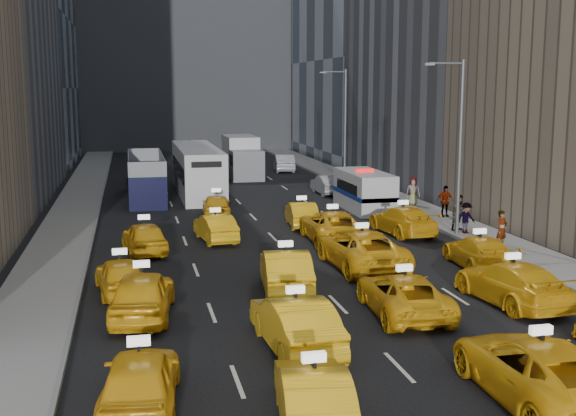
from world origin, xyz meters
name	(u,v)px	position (x,y,z in m)	size (l,w,h in m)	color
ground	(355,322)	(0.00, 0.00, 0.00)	(160.00, 160.00, 0.00)	black
sidewalk_west	(76,208)	(-10.50, 25.00, 0.07)	(3.00, 90.00, 0.15)	gray
sidewalk_east	(390,198)	(10.50, 25.00, 0.07)	(3.00, 90.00, 0.15)	gray
curb_west	(100,207)	(-9.05, 25.00, 0.09)	(0.15, 90.00, 0.18)	slate
curb_east	(370,198)	(9.05, 25.00, 0.09)	(0.15, 90.00, 0.18)	slate
streetlight_near	(458,142)	(9.18, 12.00, 4.92)	(2.15, 0.22, 9.00)	#595B60
streetlight_far	(344,123)	(9.18, 32.00, 4.92)	(2.15, 0.22, 9.00)	#595B60
taxi_0	(140,380)	(-7.00, -5.20, 0.75)	(1.78, 4.42, 1.51)	#F5B014
taxi_1	(314,397)	(-3.19, -6.92, 0.72)	(1.53, 4.38, 1.44)	#F5B014
taxi_2	(539,369)	(2.57, -6.72, 0.79)	(2.62, 5.68, 1.58)	#F5B014
taxi_4	(142,294)	(-6.80, 1.95, 0.81)	(1.92, 4.78, 1.63)	#F5B014
taxi_5	(295,323)	(-2.48, -1.99, 0.79)	(1.68, 4.82, 1.59)	#F5B014
taxi_6	(404,294)	(1.84, 0.41, 0.70)	(2.34, 5.06, 1.41)	#F5B014
taxi_7	(511,283)	(6.05, 0.76, 0.76)	(2.14, 5.25, 1.52)	#F5B014
taxi_8	(121,275)	(-7.55, 5.03, 0.70)	(1.65, 4.10, 1.40)	#F5B014
taxi_9	(286,270)	(-1.45, 4.08, 0.80)	(1.70, 4.87, 1.61)	#F5B014
taxi_10	(362,249)	(2.47, 6.86, 0.81)	(2.70, 5.86, 1.63)	#F5B014
taxi_11	(479,252)	(7.37, 5.80, 0.69)	(1.92, 4.73, 1.37)	#F5B014
taxi_12	(145,237)	(-6.52, 11.77, 0.73)	(1.73, 4.31, 1.47)	#F5B014
taxi_13	(215,227)	(-2.98, 13.71, 0.68)	(1.44, 4.12, 1.36)	#F5B014
taxi_14	(332,226)	(2.72, 12.32, 0.78)	(2.57, 5.58, 1.55)	#F5B014
taxi_15	(403,220)	(6.83, 13.27, 0.74)	(2.06, 5.07, 1.47)	#F5B014
taxi_16	(216,205)	(-2.12, 20.48, 0.69)	(1.64, 4.08, 1.39)	#F5B014
taxi_17	(302,214)	(2.17, 16.61, 0.68)	(1.44, 4.14, 1.36)	#F5B014
nypd_van	(364,191)	(7.27, 20.99, 1.18)	(2.80, 6.21, 2.60)	silver
double_decker	(146,177)	(-6.02, 28.58, 1.50)	(3.36, 10.61, 3.04)	black
city_bus	(197,171)	(-2.33, 30.26, 1.70)	(3.98, 13.43, 3.42)	silver
box_truck	(242,157)	(2.39, 39.60, 1.71)	(3.58, 7.87, 3.47)	silver
misc_car_0	(327,184)	(6.81, 28.18, 0.69)	(1.46, 4.18, 1.38)	#95989C
misc_car_1	(141,173)	(-6.18, 38.35, 0.67)	(2.22, 4.81, 1.34)	black
misc_car_2	(229,161)	(2.25, 46.86, 0.69)	(1.93, 4.75, 1.38)	gray
misc_car_3	(193,165)	(-1.52, 43.86, 0.69)	(1.62, 4.03, 1.37)	black
misc_car_4	(284,163)	(6.77, 42.84, 0.79)	(1.67, 4.79, 1.58)	#B2B4BA
pedestrian_0	(502,230)	(9.85, 8.41, 1.05)	(0.66, 0.43, 1.81)	gray
pedestrian_1	(460,212)	(9.87, 12.92, 1.11)	(0.93, 0.51, 1.91)	gray
pedestrian_2	(466,218)	(9.84, 12.07, 0.96)	(1.04, 0.43, 1.61)	gray
pedestrian_3	(445,201)	(10.82, 16.82, 1.07)	(1.08, 0.49, 1.84)	gray
pedestrian_4	(413,191)	(10.61, 21.18, 1.05)	(0.88, 0.48, 1.80)	gray
pedestrian_5	(378,183)	(9.86, 25.78, 1.05)	(1.66, 0.48, 1.79)	gray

